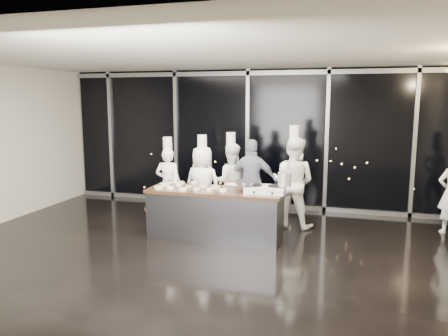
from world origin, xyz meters
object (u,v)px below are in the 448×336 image
(chef_far_left, at_px, (168,183))
(chef_right, at_px, (293,182))
(guest, at_px, (252,181))
(chef_left, at_px, (202,184))
(stove, at_px, (265,189))
(chef_center, at_px, (231,181))
(demo_counter, at_px, (215,213))
(stock_pot, at_px, (285,179))
(frying_pan, at_px, (245,183))

(chef_far_left, height_order, chef_right, chef_right)
(chef_far_left, xyz_separation_m, guest, (1.75, 0.23, 0.08))
(chef_left, distance_m, chef_right, 1.82)
(stove, height_order, chef_center, chef_center)
(demo_counter, relative_size, stock_pot, 10.55)
(stock_pot, bearing_deg, demo_counter, 179.45)
(chef_center, bearing_deg, stove, 109.11)
(demo_counter, relative_size, chef_left, 1.36)
(frying_pan, distance_m, stock_pot, 0.69)
(stock_pot, height_order, chef_right, chef_right)
(stock_pot, height_order, chef_far_left, chef_far_left)
(demo_counter, distance_m, chef_left, 1.06)
(stock_pot, distance_m, guest, 1.45)
(chef_right, bearing_deg, stock_pot, 102.29)
(guest, bearing_deg, stock_pot, 123.07)
(stove, xyz_separation_m, chef_left, (-1.46, 0.88, -0.16))
(chef_far_left, bearing_deg, chef_right, 179.66)
(chef_left, relative_size, chef_right, 0.90)
(chef_far_left, relative_size, chef_left, 0.96)
(chef_left, relative_size, chef_center, 0.98)
(chef_far_left, xyz_separation_m, chef_center, (1.27, 0.34, 0.03))
(stove, distance_m, chef_far_left, 2.45)
(chef_center, xyz_separation_m, chef_right, (1.32, -0.14, 0.09))
(demo_counter, distance_m, stove, 1.05)
(chef_center, bearing_deg, chef_far_left, -2.97)
(chef_far_left, bearing_deg, stock_pot, 155.63)
(chef_left, bearing_deg, frying_pan, 146.71)
(demo_counter, relative_size, chef_center, 1.33)
(demo_counter, bearing_deg, chef_far_left, 145.66)
(demo_counter, bearing_deg, chef_right, 41.40)
(demo_counter, xyz_separation_m, chef_far_left, (-1.33, 0.91, 0.33))
(chef_center, bearing_deg, demo_counter, 74.66)
(chef_left, height_order, guest, chef_left)
(chef_far_left, height_order, chef_left, chef_left)
(stove, relative_size, chef_far_left, 0.40)
(demo_counter, xyz_separation_m, chef_left, (-0.54, 0.84, 0.35))
(stock_pot, distance_m, chef_center, 1.86)
(frying_pan, distance_m, chef_right, 1.37)
(frying_pan, bearing_deg, chef_right, 57.20)
(chef_left, height_order, chef_center, chef_center)
(demo_counter, bearing_deg, chef_center, 92.84)
(stock_pot, bearing_deg, frying_pan, -175.08)
(chef_center, bearing_deg, chef_left, 22.56)
(stock_pot, xyz_separation_m, chef_center, (-1.32, 1.26, -0.34))
(stove, height_order, guest, guest)
(stove, xyz_separation_m, chef_far_left, (-2.25, 0.95, -0.18))
(frying_pan, height_order, stock_pot, stock_pot)
(stove, bearing_deg, chef_right, 71.02)
(demo_counter, height_order, chef_far_left, chef_far_left)
(frying_pan, bearing_deg, chef_left, 138.19)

